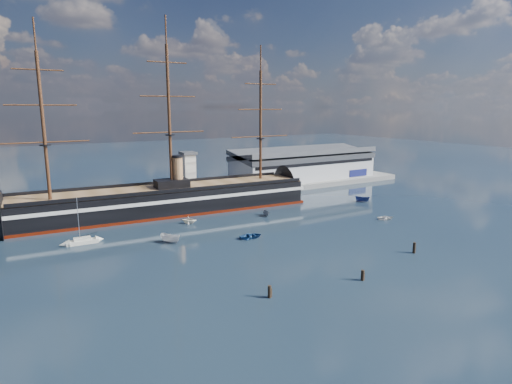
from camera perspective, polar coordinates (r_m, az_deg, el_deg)
ground at (r=120.65m, az=-4.19°, el=-4.15°), size 600.00×600.00×0.00m
quay at (r=156.45m, az=-6.91°, el=-0.62°), size 180.00×18.00×2.00m
warehouse at (r=182.91m, az=6.36°, el=3.65°), size 63.00×21.00×11.60m
quay_tower at (r=149.31m, az=-8.97°, el=2.56°), size 5.00×5.00×15.00m
warship at (r=133.37m, az=-12.59°, el=-1.11°), size 113.36×21.88×53.94m
sailboat at (r=110.34m, az=-22.16°, el=-6.06°), size 7.23×2.52×11.38m
motorboat_a at (r=105.25m, az=-11.33°, el=-6.66°), size 7.11×5.38×2.70m
motorboat_b at (r=106.84m, az=-0.67°, el=-6.16°), size 1.86×3.75×1.68m
motorboat_c at (r=127.99m, az=1.37°, el=-3.22°), size 5.19×3.04×1.96m
motorboat_d at (r=121.15m, az=-8.90°, el=-4.19°), size 6.45×7.05×2.46m
motorboat_e at (r=129.86m, az=16.94°, el=-3.50°), size 2.00×3.22×1.40m
motorboat_f at (r=151.42m, az=13.98°, el=-1.27°), size 6.18×4.71×2.35m
piling_near_left at (r=75.26m, az=1.81°, el=-13.90°), size 0.64×0.64×2.90m
piling_near_mid at (r=84.42m, az=14.00°, el=-11.36°), size 0.64×0.64×2.73m
piling_near_right at (r=102.55m, az=20.30°, el=-7.64°), size 0.64×0.64×3.18m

